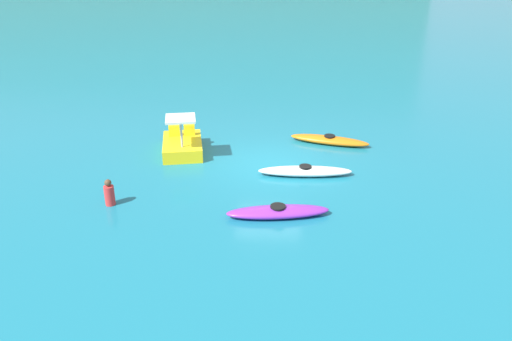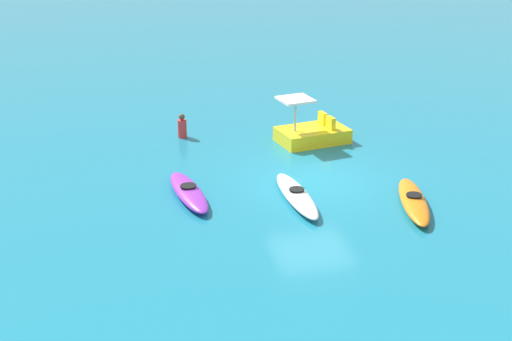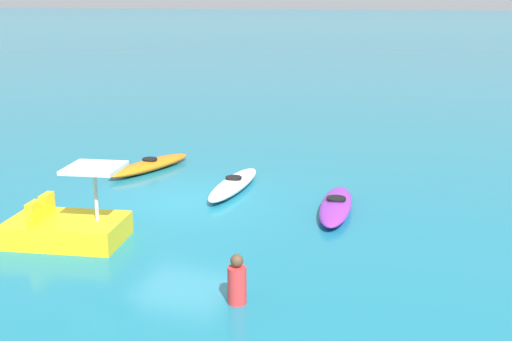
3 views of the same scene
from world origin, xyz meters
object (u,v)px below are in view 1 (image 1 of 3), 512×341
object	(u,v)px
pedal_boat_yellow	(182,144)
person_near_shore	(109,194)
kayak_purple	(278,212)
kayak_orange	(329,140)
kayak_white	(305,171)

from	to	relation	value
pedal_boat_yellow	person_near_shore	size ratio (longest dim) A/B	3.00
kayak_purple	kayak_orange	bearing A→B (deg)	70.91
kayak_purple	person_near_shore	xyz separation A→B (m)	(-5.34, 0.55, 0.22)
kayak_purple	person_near_shore	world-z (taller)	person_near_shore
kayak_orange	pedal_boat_yellow	size ratio (longest dim) A/B	1.26
kayak_white	kayak_purple	size ratio (longest dim) A/B	1.04
kayak_purple	pedal_boat_yellow	size ratio (longest dim) A/B	1.22
kayak_purple	person_near_shore	distance (m)	5.37
kayak_orange	person_near_shore	distance (m)	9.31
kayak_white	kayak_orange	bearing A→B (deg)	69.78
kayak_purple	person_near_shore	size ratio (longest dim) A/B	3.66
pedal_boat_yellow	person_near_shore	world-z (taller)	pedal_boat_yellow
pedal_boat_yellow	person_near_shore	xyz separation A→B (m)	(-1.56, -4.41, 0.05)
kayak_purple	pedal_boat_yellow	distance (m)	6.23
kayak_orange	person_near_shore	bearing A→B (deg)	-143.22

